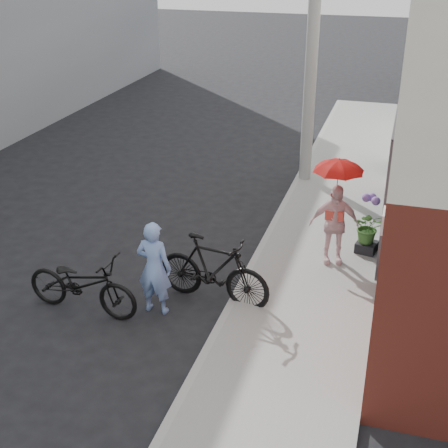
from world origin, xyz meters
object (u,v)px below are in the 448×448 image
at_px(officer, 154,268).
at_px(bike_left, 82,284).
at_px(kimono_woman, 334,224).
at_px(planter, 366,247).
at_px(bike_right, 213,270).
at_px(utility_pole, 313,34).

distance_m(officer, bike_left, 1.19).
xyz_separation_m(officer, kimono_woman, (2.50, 2.26, 0.08)).
bearing_deg(bike_left, planter, -48.81).
height_order(officer, bike_left, officer).
xyz_separation_m(officer, planter, (3.08, 2.82, -0.57)).
bearing_deg(kimono_woman, officer, -152.06).
relative_size(kimono_woman, planter, 4.10).
relative_size(bike_left, bike_right, 0.99).
height_order(officer, bike_right, officer).
relative_size(utility_pole, planter, 19.28).
bearing_deg(utility_pole, planter, -63.07).
relative_size(utility_pole, officer, 4.45).
distance_m(bike_right, kimono_woman, 2.44).
bearing_deg(kimono_woman, bike_right, -148.57).
bearing_deg(planter, kimono_woman, -135.68).
relative_size(bike_left, planter, 5.35).
xyz_separation_m(officer, bike_left, (-1.10, -0.35, -0.28)).
xyz_separation_m(utility_pole, bike_left, (-2.41, -6.67, -2.99)).
distance_m(utility_pole, bike_right, 6.50).
relative_size(officer, bike_left, 0.81).
bearing_deg(officer, bike_left, 19.27).
bearing_deg(kimono_woman, utility_pole, 92.31).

